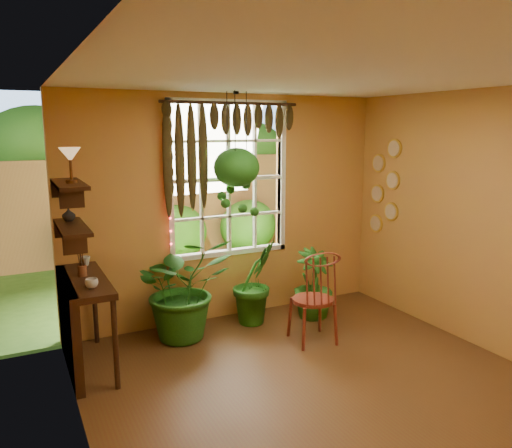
% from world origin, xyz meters
% --- Properties ---
extents(floor, '(4.50, 4.50, 0.00)m').
position_xyz_m(floor, '(0.00, 0.00, 0.00)').
color(floor, '#503317').
rests_on(floor, ground).
extents(ceiling, '(4.50, 4.50, 0.00)m').
position_xyz_m(ceiling, '(0.00, 0.00, 2.70)').
color(ceiling, white).
rests_on(ceiling, wall_back).
extents(wall_back, '(4.00, 0.00, 4.00)m').
position_xyz_m(wall_back, '(0.00, 2.25, 1.35)').
color(wall_back, '#C07E41').
rests_on(wall_back, floor).
extents(wall_left, '(0.00, 4.50, 4.50)m').
position_xyz_m(wall_left, '(-2.00, 0.00, 1.35)').
color(wall_left, '#C07E41').
rests_on(wall_left, floor).
extents(wall_right, '(0.00, 4.50, 4.50)m').
position_xyz_m(wall_right, '(2.00, 0.00, 1.35)').
color(wall_right, '#C07E41').
rests_on(wall_right, floor).
extents(window, '(1.52, 0.10, 1.86)m').
position_xyz_m(window, '(0.00, 2.28, 1.70)').
color(window, white).
rests_on(window, wall_back).
extents(valance_vine, '(1.70, 0.12, 1.10)m').
position_xyz_m(valance_vine, '(-0.08, 2.16, 2.28)').
color(valance_vine, '#32180D').
rests_on(valance_vine, window).
extents(string_lights, '(0.03, 0.03, 1.54)m').
position_xyz_m(string_lights, '(-0.76, 2.19, 1.75)').
color(string_lights, '#FF2633').
rests_on(string_lights, window).
extents(wall_plates, '(0.04, 0.32, 1.10)m').
position_xyz_m(wall_plates, '(1.98, 1.79, 1.55)').
color(wall_plates, '#F3E7C6').
rests_on(wall_plates, wall_right).
extents(counter_ledge, '(0.40, 1.20, 0.90)m').
position_xyz_m(counter_ledge, '(-1.91, 1.60, 0.55)').
color(counter_ledge, '#32180D').
rests_on(counter_ledge, floor).
extents(shelf_lower, '(0.25, 0.90, 0.04)m').
position_xyz_m(shelf_lower, '(-1.88, 1.60, 1.40)').
color(shelf_lower, '#32180D').
rests_on(shelf_lower, wall_left).
extents(shelf_upper, '(0.25, 0.90, 0.04)m').
position_xyz_m(shelf_upper, '(-1.88, 1.60, 1.80)').
color(shelf_upper, '#32180D').
rests_on(shelf_upper, wall_left).
extents(backyard, '(14.00, 10.00, 12.00)m').
position_xyz_m(backyard, '(0.24, 6.87, 1.28)').
color(backyard, '#2A4F16').
rests_on(backyard, ground).
extents(windsor_chair, '(0.50, 0.52, 1.19)m').
position_xyz_m(windsor_chair, '(0.48, 1.10, 0.35)').
color(windsor_chair, maroon).
rests_on(windsor_chair, floor).
extents(potted_plant_left, '(1.05, 0.92, 1.16)m').
position_xyz_m(potted_plant_left, '(-0.74, 1.86, 0.58)').
color(potted_plant_left, '#164913').
rests_on(potted_plant_left, floor).
extents(potted_plant_mid, '(0.64, 0.57, 1.00)m').
position_xyz_m(potted_plant_mid, '(0.16, 1.90, 0.50)').
color(potted_plant_mid, '#164913').
rests_on(potted_plant_mid, floor).
extents(potted_plant_right, '(0.53, 0.53, 0.85)m').
position_xyz_m(potted_plant_right, '(0.88, 1.73, 0.43)').
color(potted_plant_right, '#164913').
rests_on(potted_plant_right, floor).
extents(hanging_basket, '(0.52, 0.52, 1.41)m').
position_xyz_m(hanging_basket, '(-0.05, 1.93, 1.84)').
color(hanging_basket, black).
rests_on(hanging_basket, ceiling).
extents(cup_a, '(0.14, 0.14, 0.09)m').
position_xyz_m(cup_a, '(-1.78, 1.26, 0.94)').
color(cup_a, silver).
rests_on(cup_a, counter_ledge).
extents(cup_b, '(0.10, 0.10, 0.10)m').
position_xyz_m(cup_b, '(-1.72, 2.06, 0.95)').
color(cup_b, beige).
rests_on(cup_b, counter_ledge).
extents(brush_jar, '(0.08, 0.08, 0.31)m').
position_xyz_m(brush_jar, '(-1.80, 1.68, 1.02)').
color(brush_jar, brown).
rests_on(brush_jar, counter_ledge).
extents(shelf_vase, '(0.16, 0.16, 0.13)m').
position_xyz_m(shelf_vase, '(-1.87, 1.85, 1.48)').
color(shelf_vase, '#B2AD99').
rests_on(shelf_vase, shelf_lower).
extents(tiffany_lamp, '(0.19, 0.19, 0.31)m').
position_xyz_m(tiffany_lamp, '(-1.86, 1.49, 2.05)').
color(tiffany_lamp, '#583419').
rests_on(tiffany_lamp, shelf_upper).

